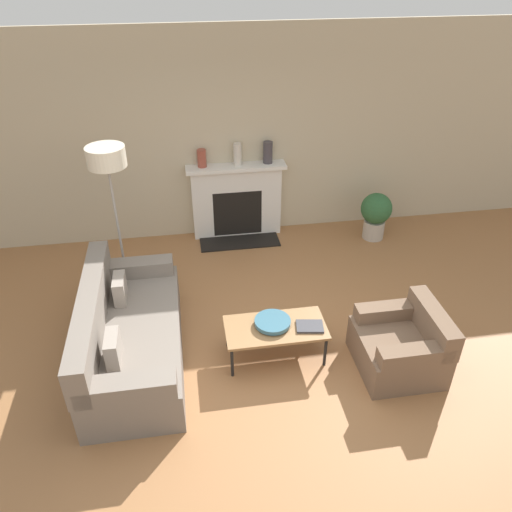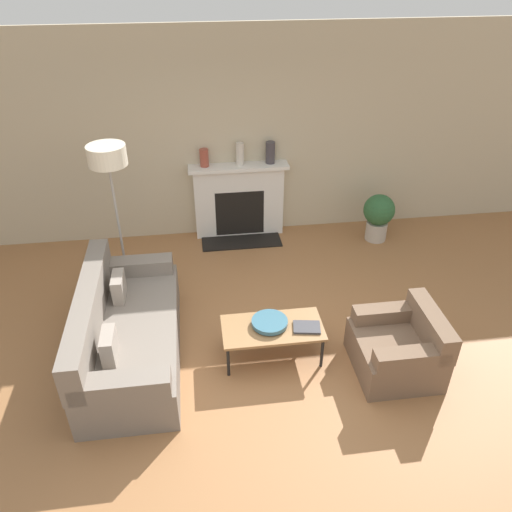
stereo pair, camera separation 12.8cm
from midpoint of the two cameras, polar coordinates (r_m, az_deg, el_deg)
The scene contains 13 objects.
ground_plane at distance 5.15m, azimuth -0.85°, elevation -14.42°, with size 18.00×18.00×0.00m, color #99663D.
wall_back at distance 7.02m, azimuth -4.79°, elevation 13.33°, with size 18.00×0.06×2.90m.
fireplace at distance 7.26m, azimuth -2.73°, elevation 6.24°, with size 1.40×0.59×1.09m.
couch at distance 5.36m, azimuth -15.04°, elevation -8.81°, with size 0.94×2.07×0.87m.
armchair_near at distance 5.34m, azimuth 15.72°, elevation -9.82°, with size 0.81×0.83×0.69m.
coffee_table at distance 5.19m, azimuth 1.52°, elevation -8.34°, with size 1.04×0.53×0.39m.
bowl at distance 5.17m, azimuth 1.19°, elevation -7.55°, with size 0.37×0.37×0.06m.
book at distance 5.18m, azimuth 5.44°, elevation -8.02°, with size 0.30×0.24×0.02m.
floor_lamp at distance 5.81m, azimuth -17.06°, elevation 8.91°, with size 0.43×0.43×1.88m.
mantel_vase_left at distance 6.97m, azimuth -6.75°, elevation 11.03°, with size 0.12×0.12×0.25m.
mantel_vase_center_left at distance 6.99m, azimuth -2.67°, elevation 11.56°, with size 0.11×0.11×0.31m.
mantel_vase_center_right at distance 7.05m, azimuth 0.82°, elevation 11.75°, with size 0.13×0.13×0.30m.
potted_plant at distance 7.41m, azimuth 13.05°, elevation 4.79°, with size 0.45×0.45×0.70m.
Camera 1 is at (-0.54, -3.45, 3.78)m, focal length 35.00 mm.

